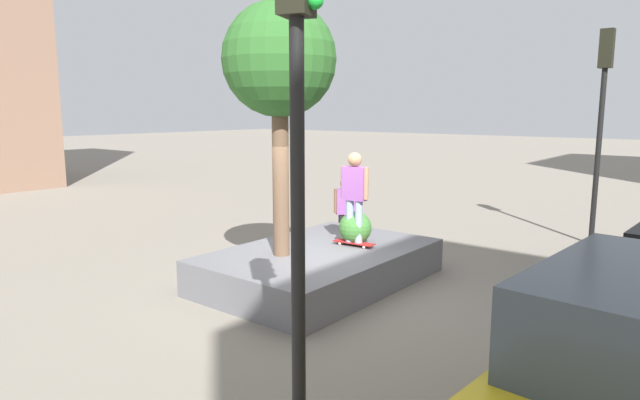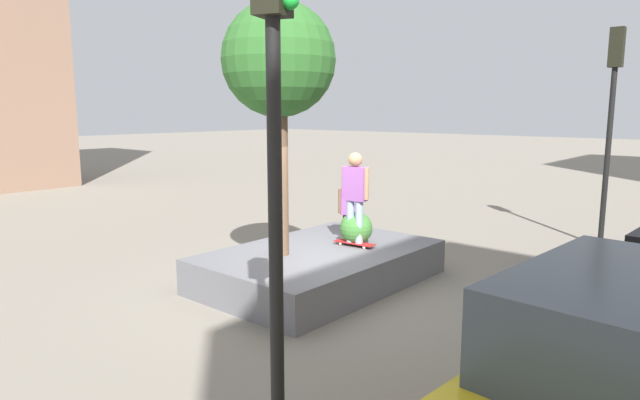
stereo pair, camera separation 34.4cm
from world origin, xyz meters
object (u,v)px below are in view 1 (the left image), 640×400
Objects in this scene: plaza_tree at (279,63)px; traffic_light_median at (602,101)px; taxi_cab at (638,394)px; bystander_watching at (345,207)px; skateboarder at (354,191)px; skateboard at (354,243)px; planter_ledge at (320,266)px; traffic_light_corner at (298,101)px.

traffic_light_median is (-7.00, 3.41, -0.56)m from plaza_tree.
taxi_cab reaches higher than bystander_watching.
plaza_tree is 2.64m from skateboarder.
taxi_cab is 2.65× the size of bystander_watching.
plaza_tree is at bearing -25.41° from skateboard.
bystander_watching is at bearing -153.15° from planter_ledge.
plaza_tree is 5.21× the size of skateboard.
bystander_watching is (-2.51, -1.27, 0.60)m from planter_ledge.
traffic_light_median reaches higher than skateboarder.
skateboarder is (-1.30, 0.62, -2.21)m from plaza_tree.
skateboard is 0.49× the size of skateboarder.
taxi_cab is at bearing 51.03° from bystander_watching.
planter_ledge is 0.87× the size of traffic_light_median.
traffic_light_median reaches higher than traffic_light_corner.
traffic_light_median is 3.10× the size of bystander_watching.
bystander_watching is (-1.93, -1.61, -0.74)m from skateboarder.
plaza_tree reaches higher than planter_ledge.
bystander_watching reaches higher than planter_ledge.
taxi_cab is 0.85× the size of traffic_light_median.
traffic_light_corner is at bearing 44.61° from plaza_tree.
bystander_watching is at bearing -140.19° from skateboarder.
skateboarder is 1.05× the size of bystander_watching.
planter_ledge is 2.68× the size of bystander_watching.
skateboarder is 6.28m from taxi_cab.
skateboarder is at bearing -7.13° from skateboard.
traffic_light_median is at bearing 153.88° from skateboard.
skateboarder is (0.00, -0.00, 0.97)m from skateboard.
plaza_tree is at bearing -25.41° from skateboarder.
plaza_tree is 3.50m from skateboard.
traffic_light_median reaches higher than bystander_watching.
plaza_tree is at bearing 17.08° from bystander_watching.
planter_ledge is 1.50m from skateboarder.
skateboarder is at bearing 154.59° from plaza_tree.
plaza_tree is at bearing -135.39° from traffic_light_corner.
plaza_tree reaches higher than bystander_watching.
skateboarder is at bearing 149.95° from planter_ledge.
skateboarder is at bearing -26.12° from traffic_light_median.
planter_ledge is at bearing -118.30° from taxi_cab.
skateboard is at bearing -124.48° from taxi_cab.
planter_ledge is 1.01× the size of taxi_cab.
taxi_cab is at bearing 55.52° from skateboard.
traffic_light_median is (-10.44, 0.01, 0.13)m from traffic_light_corner.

